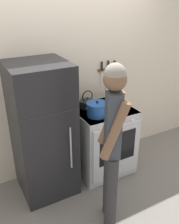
{
  "coord_description": "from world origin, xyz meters",
  "views": [
    {
      "loc": [
        -1.26,
        -2.85,
        2.3
      ],
      "look_at": [
        0.02,
        -0.49,
        1.02
      ],
      "focal_mm": 40.0,
      "sensor_mm": 36.0,
      "label": 1
    }
  ],
  "objects_px": {
    "utensil_jar": "(109,97)",
    "stove_range": "(103,140)",
    "refrigerator": "(43,131)",
    "dutch_oven_pot": "(97,109)",
    "person": "(112,141)",
    "tea_kettle": "(88,103)"
  },
  "relations": [
    {
      "from": "stove_range",
      "to": "tea_kettle",
      "type": "distance_m",
      "value": 0.57
    },
    {
      "from": "refrigerator",
      "to": "stove_range",
      "type": "relative_size",
      "value": 1.76
    },
    {
      "from": "refrigerator",
      "to": "dutch_oven_pot",
      "type": "bearing_deg",
      "value": -11.75
    },
    {
      "from": "dutch_oven_pot",
      "to": "utensil_jar",
      "type": "relative_size",
      "value": 1.1
    },
    {
      "from": "utensil_jar",
      "to": "person",
      "type": "distance_m",
      "value": 1.12
    },
    {
      "from": "person",
      "to": "dutch_oven_pot",
      "type": "bearing_deg",
      "value": 7.5
    },
    {
      "from": "refrigerator",
      "to": "utensil_jar",
      "type": "xyz_separation_m",
      "value": [
        1.02,
        0.14,
        0.19
      ]
    },
    {
      "from": "utensil_jar",
      "to": "dutch_oven_pot",
      "type": "bearing_deg",
      "value": -142.15
    },
    {
      "from": "refrigerator",
      "to": "person",
      "type": "distance_m",
      "value": 0.95
    },
    {
      "from": "dutch_oven_pot",
      "to": "utensil_jar",
      "type": "height_order",
      "value": "utensil_jar"
    },
    {
      "from": "stove_range",
      "to": "dutch_oven_pot",
      "type": "relative_size",
      "value": 3.09
    },
    {
      "from": "stove_range",
      "to": "utensil_jar",
      "type": "xyz_separation_m",
      "value": [
        0.19,
        0.17,
        0.53
      ]
    },
    {
      "from": "tea_kettle",
      "to": "stove_range",
      "type": "bearing_deg",
      "value": -46.11
    },
    {
      "from": "stove_range",
      "to": "person",
      "type": "bearing_deg",
      "value": -116.5
    },
    {
      "from": "person",
      "to": "tea_kettle",
      "type": "bearing_deg",
      "value": 11.7
    },
    {
      "from": "refrigerator",
      "to": "dutch_oven_pot",
      "type": "distance_m",
      "value": 0.7
    },
    {
      "from": "dutch_oven_pot",
      "to": "tea_kettle",
      "type": "xyz_separation_m",
      "value": [
        0.01,
        0.27,
        -0.02
      ]
    },
    {
      "from": "dutch_oven_pot",
      "to": "utensil_jar",
      "type": "xyz_separation_m",
      "value": [
        0.36,
        0.28,
        -0.01
      ]
    },
    {
      "from": "refrigerator",
      "to": "stove_range",
      "type": "distance_m",
      "value": 0.9
    },
    {
      "from": "refrigerator",
      "to": "stove_range",
      "type": "xyz_separation_m",
      "value": [
        0.83,
        -0.03,
        -0.35
      ]
    },
    {
      "from": "utensil_jar",
      "to": "stove_range",
      "type": "bearing_deg",
      "value": -137.95
    },
    {
      "from": "refrigerator",
      "to": "tea_kettle",
      "type": "xyz_separation_m",
      "value": [
        0.67,
        0.13,
        0.18
      ]
    }
  ]
}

